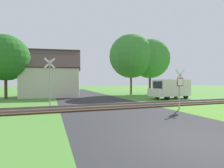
% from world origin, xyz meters
% --- Properties ---
extents(ground_plane, '(160.00, 160.00, 0.00)m').
position_xyz_m(ground_plane, '(0.00, 0.00, 0.00)').
color(ground_plane, '#4C8433').
extents(road_asphalt, '(7.57, 80.00, 0.01)m').
position_xyz_m(road_asphalt, '(0.00, 2.00, 0.00)').
color(road_asphalt, '#2D2D30').
rests_on(road_asphalt, ground).
extents(rail_track, '(60.00, 2.60, 0.22)m').
position_xyz_m(rail_track, '(0.00, 8.45, 0.06)').
color(rail_track, '#422D1E').
rests_on(rail_track, ground).
extents(stop_sign_near, '(0.87, 0.18, 2.89)m').
position_xyz_m(stop_sign_near, '(4.36, 5.82, 1.71)').
color(stop_sign_near, '#9E9EA5').
rests_on(stop_sign_near, ground).
extents(crossing_sign_far, '(0.87, 0.18, 3.93)m').
position_xyz_m(crossing_sign_far, '(-4.43, 10.48, 2.25)').
color(crossing_sign_far, '#9E9EA5').
rests_on(crossing_sign_far, ground).
extents(house, '(8.24, 7.30, 6.42)m').
position_xyz_m(house, '(-4.10, 20.66, 2.10)').
color(house, beige).
rests_on(house, ground).
extents(tree_right, '(6.78, 6.78, 9.36)m').
position_xyz_m(tree_right, '(7.45, 20.31, 5.96)').
color(tree_right, '#513823').
rests_on(tree_right, ground).
extents(tree_far, '(6.30, 6.30, 8.87)m').
position_xyz_m(tree_far, '(10.76, 20.22, 5.71)').
color(tree_far, '#513823').
rests_on(tree_far, ground).
extents(tree_left, '(5.39, 5.39, 7.51)m').
position_xyz_m(tree_left, '(-9.35, 19.10, 4.81)').
color(tree_left, '#513823').
rests_on(tree_left, ground).
extents(mail_truck, '(5.07, 2.36, 2.24)m').
position_xyz_m(mail_truck, '(8.84, 12.59, 1.24)').
color(mail_truck, silver).
rests_on(mail_truck, ground).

